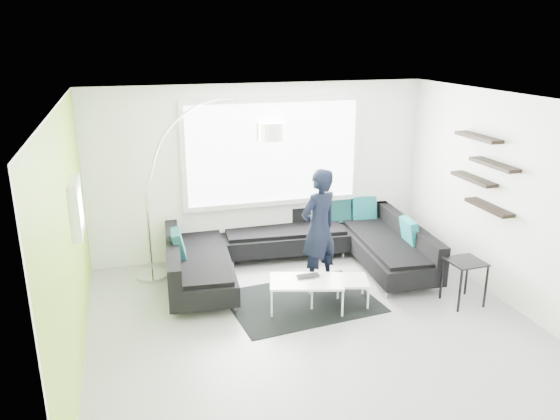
% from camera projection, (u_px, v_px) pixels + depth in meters
% --- Properties ---
extents(ground, '(5.50, 5.50, 0.00)m').
position_uv_depth(ground, '(310.00, 322.00, 6.97)').
color(ground, gray).
rests_on(ground, ground).
extents(room_shell, '(5.54, 5.04, 2.82)m').
position_uv_depth(room_shell, '(310.00, 181.00, 6.62)').
color(room_shell, white).
rests_on(room_shell, ground).
extents(sectional_sofa, '(4.01, 2.66, 0.83)m').
position_uv_depth(sectional_sofa, '(295.00, 251.00, 8.32)').
color(sectional_sofa, black).
rests_on(sectional_sofa, ground).
extents(rug, '(2.09, 1.61, 0.01)m').
position_uv_depth(rug, '(302.00, 301.00, 7.51)').
color(rug, black).
rests_on(rug, ground).
extents(coffee_table, '(1.39, 1.03, 0.41)m').
position_uv_depth(coffee_table, '(322.00, 292.00, 7.35)').
color(coffee_table, white).
rests_on(coffee_table, ground).
extents(arc_lamp, '(2.65, 1.65, 2.61)m').
position_uv_depth(arc_lamp, '(146.00, 195.00, 7.87)').
color(arc_lamp, silver).
rests_on(arc_lamp, ground).
extents(side_table, '(0.47, 0.47, 0.62)m').
position_uv_depth(side_table, '(464.00, 282.00, 7.39)').
color(side_table, black).
rests_on(side_table, ground).
extents(person, '(0.94, 0.88, 1.74)m').
position_uv_depth(person, '(319.00, 228.00, 7.79)').
color(person, black).
rests_on(person, ground).
extents(laptop, '(0.32, 0.22, 0.02)m').
position_uv_depth(laptop, '(309.00, 277.00, 7.28)').
color(laptop, black).
rests_on(laptop, coffee_table).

